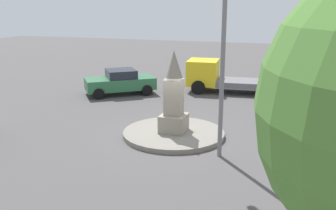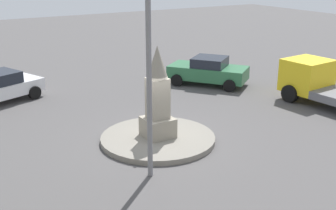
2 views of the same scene
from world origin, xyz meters
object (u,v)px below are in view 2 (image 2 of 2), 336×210
(monument, at_px, (158,98))
(truck_yellow_approaching, at_px, (326,85))
(streetlamp, at_px, (148,32))
(car_green_near_island, at_px, (208,71))

(monument, relative_size, truck_yellow_approaching, 0.58)
(monument, height_order, streetlamp, streetlamp)
(truck_yellow_approaching, bearing_deg, monument, -91.42)
(car_green_near_island, height_order, truck_yellow_approaching, truck_yellow_approaching)
(car_green_near_island, distance_m, truck_yellow_approaching, 6.18)
(car_green_near_island, bearing_deg, monument, -49.06)
(monument, xyz_separation_m, car_green_near_island, (-5.39, 6.21, -0.91))
(streetlamp, relative_size, car_green_near_island, 1.69)
(monument, relative_size, car_green_near_island, 0.77)
(monument, bearing_deg, truck_yellow_approaching, 88.58)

